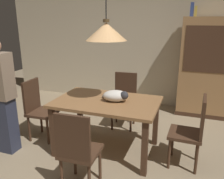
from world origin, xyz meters
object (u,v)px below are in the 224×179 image
Objects in this scene: book_yellow_short at (196,11)px; chair_right_side at (192,129)px; chair_near_front at (77,148)px; chair_left_side at (38,107)px; person_standing at (1,98)px; chair_far_back at (124,97)px; cat_sleeping at (116,96)px; book_blue_wide at (192,10)px; dining_table at (107,107)px; hutch_bookcase at (210,70)px; pendant_lamp at (106,31)px.

chair_right_side is at bearing -86.20° from book_yellow_short.
chair_right_side is (1.13, 0.88, 0.00)m from chair_near_front.
person_standing is at bearing -114.39° from chair_left_side.
chair_far_back is 0.93m from cat_sleeping.
person_standing is at bearing -134.28° from book_blue_wide.
book_blue_wide is (0.94, 1.86, 1.32)m from dining_table.
dining_table is 5.83× the size of book_blue_wide.
chair_far_back and chair_right_side have the same top height.
cat_sleeping is 2.22m from hutch_bookcase.
book_yellow_short is at bearing 61.67° from dining_table.
book_blue_wide reaches higher than dining_table.
pendant_lamp is 0.70× the size of hutch_bookcase.
chair_far_back is 1.45m from pendant_lamp.
book_blue_wide reaches higher than hutch_bookcase.
chair_near_front is 1.00× the size of chair_far_back.
chair_near_front is 1.00× the size of chair_right_side.
book_yellow_short is (0.07, 0.00, -0.03)m from book_blue_wide.
pendant_lamp reaches higher than chair_far_back.
dining_table is at bearing -118.33° from book_yellow_short.
hutch_bookcase is (1.36, 1.86, -0.77)m from pendant_lamp.
cat_sleeping is at bearing 81.94° from chair_near_front.
hutch_bookcase is (1.37, 0.98, 0.38)m from chair_far_back.
chair_left_side reaches higher than cat_sleeping.
book_yellow_short is at bearing 64.63° from cat_sleeping.
chair_left_side is 3.13m from hutch_bookcase.
dining_table is 1.51× the size of chair_left_side.
chair_near_front is at bearing -37.71° from chair_left_side.
pendant_lamp is at bearing 90.20° from chair_near_front.
chair_near_front is 0.96m from cat_sleeping.
person_standing reaches higher than chair_left_side.
book_yellow_short is at bearing 44.24° from chair_far_back.
chair_left_side is at bearing -179.82° from pendant_lamp.
book_blue_wide is at bearing 71.14° from chair_near_front.
cat_sleeping is 2.01× the size of book_yellow_short.
chair_right_side is (1.14, -0.88, 0.00)m from chair_far_back.
hutch_bookcase is 1.11m from book_yellow_short.
pendant_lamp reaches higher than dining_table.
chair_near_front is 3.08m from hutch_bookcase.
chair_far_back is 1.73m from hutch_bookcase.
hutch_bookcase is at bearing 53.82° from dining_table.
book_blue_wide reaches higher than cat_sleeping.
chair_far_back is 1.00× the size of chair_right_side.
chair_left_side is at bearing 65.61° from person_standing.
pendant_lamp reaches higher than chair_right_side.
hutch_bookcase reaches higher than dining_table.
book_yellow_short is (-0.36, 0.00, 1.05)m from hutch_bookcase.
chair_right_side is at bearing -84.22° from book_blue_wide.
book_yellow_short is (1.01, 0.98, 1.43)m from chair_far_back.
person_standing is at bearing -160.41° from dining_table.
chair_left_side is 0.50× the size of hutch_bookcase.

